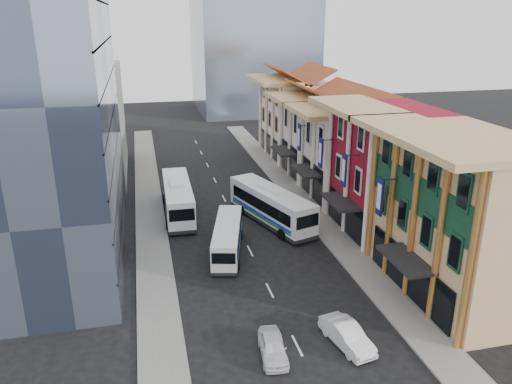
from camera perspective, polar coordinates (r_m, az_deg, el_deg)
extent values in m
plane|color=black|center=(32.81, 5.28, -18.09)|extent=(200.00, 200.00, 0.00)
cube|color=slate|center=(53.44, 6.62, -2.47)|extent=(3.00, 90.00, 0.15)
cube|color=slate|center=(50.61, -11.89, -4.07)|extent=(3.00, 90.00, 0.15)
cube|color=tan|center=(39.76, 22.77, -2.66)|extent=(8.00, 14.00, 12.00)
cube|color=maroon|center=(49.33, 14.87, 2.40)|extent=(8.00, 10.00, 12.00)
cube|color=white|center=(57.81, 10.48, 4.19)|extent=(8.00, 9.00, 10.00)
cube|color=white|center=(65.89, 7.41, 6.23)|extent=(8.00, 9.00, 10.00)
cube|color=white|center=(75.48, 4.66, 8.41)|extent=(8.00, 12.00, 11.00)
cube|color=#414C67|center=(44.60, -24.31, 11.44)|extent=(12.00, 26.00, 30.00)
cube|color=gray|center=(68.18, -19.21, 7.48)|extent=(10.00, 18.00, 14.00)
imported|color=white|center=(32.24, 1.92, -17.29)|extent=(1.97, 4.06, 1.33)
imported|color=white|center=(33.59, 10.34, -15.79)|extent=(2.48, 4.71, 1.48)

